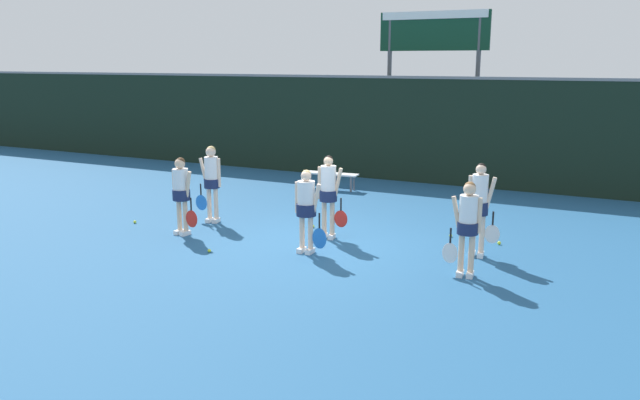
% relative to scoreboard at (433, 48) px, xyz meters
% --- Properties ---
extents(ground_plane, '(140.00, 140.00, 0.00)m').
position_rel_scoreboard_xyz_m(ground_plane, '(0.40, -8.88, -3.99)').
color(ground_plane, '#235684').
extents(fence_windscreen, '(60.00, 0.08, 3.17)m').
position_rel_scoreboard_xyz_m(fence_windscreen, '(0.40, -1.73, -2.39)').
color(fence_windscreen, black).
rests_on(fence_windscreen, ground_plane).
extents(scoreboard, '(3.51, 0.15, 5.12)m').
position_rel_scoreboard_xyz_m(scoreboard, '(0.00, 0.00, 0.00)').
color(scoreboard, '#515156').
rests_on(scoreboard, ground_plane).
extents(bench_courtside, '(1.63, 0.47, 0.48)m').
position_rel_scoreboard_xyz_m(bench_courtside, '(-1.75, -3.84, -3.58)').
color(bench_courtside, silver).
rests_on(bench_courtside, ground_plane).
extents(player_0, '(0.65, 0.37, 1.65)m').
position_rel_scoreboard_xyz_m(player_0, '(-2.54, -9.51, -3.01)').
color(player_0, beige).
rests_on(player_0, ground_plane).
extents(player_1, '(0.67, 0.38, 1.61)m').
position_rel_scoreboard_xyz_m(player_1, '(0.41, -9.50, -3.05)').
color(player_1, beige).
rests_on(player_1, ground_plane).
extents(player_2, '(0.63, 0.36, 1.65)m').
position_rel_scoreboard_xyz_m(player_2, '(3.46, -9.49, -3.02)').
color(player_2, beige).
rests_on(player_2, ground_plane).
extents(player_3, '(0.64, 0.35, 1.75)m').
position_rel_scoreboard_xyz_m(player_3, '(-2.59, -8.37, -2.95)').
color(player_3, beige).
rests_on(player_3, ground_plane).
extents(player_4, '(0.65, 0.36, 1.73)m').
position_rel_scoreboard_xyz_m(player_4, '(0.35, -8.40, -2.97)').
color(player_4, beige).
rests_on(player_4, ground_plane).
extents(player_5, '(0.62, 0.34, 1.78)m').
position_rel_scoreboard_xyz_m(player_5, '(3.40, -8.28, -2.95)').
color(player_5, beige).
rests_on(player_5, ground_plane).
extents(tennis_ball_0, '(0.07, 0.07, 0.07)m').
position_rel_scoreboard_xyz_m(tennis_ball_0, '(2.63, -7.21, -3.96)').
color(tennis_ball_0, '#CCE033').
rests_on(tennis_ball_0, ground_plane).
extents(tennis_ball_1, '(0.07, 0.07, 0.07)m').
position_rel_scoreboard_xyz_m(tennis_ball_1, '(-1.28, -10.32, -3.96)').
color(tennis_ball_1, '#CCE033').
rests_on(tennis_ball_1, ground_plane).
extents(tennis_ball_2, '(0.07, 0.07, 0.07)m').
position_rel_scoreboard_xyz_m(tennis_ball_2, '(3.64, -7.33, -3.95)').
color(tennis_ball_2, '#CCE033').
rests_on(tennis_ball_2, ground_plane).
extents(tennis_ball_3, '(0.07, 0.07, 0.07)m').
position_rel_scoreboard_xyz_m(tennis_ball_3, '(-0.30, -7.83, -3.96)').
color(tennis_ball_3, '#CCE033').
rests_on(tennis_ball_3, ground_plane).
extents(tennis_ball_4, '(0.07, 0.07, 0.07)m').
position_rel_scoreboard_xyz_m(tennis_ball_4, '(-4.11, -9.27, -3.96)').
color(tennis_ball_4, '#CCE033').
rests_on(tennis_ball_4, ground_plane).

